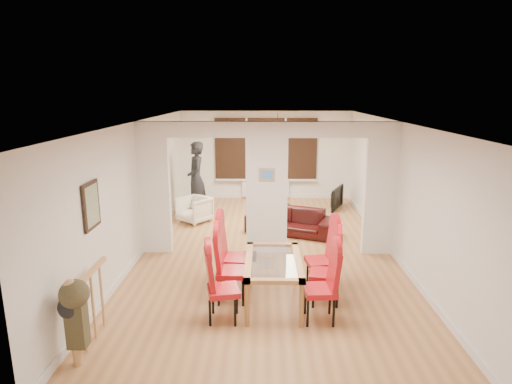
{
  "coord_description": "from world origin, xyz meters",
  "views": [
    {
      "loc": [
        -0.06,
        -8.12,
        3.15
      ],
      "look_at": [
        -0.22,
        0.6,
        1.1
      ],
      "focal_mm": 30.0,
      "sensor_mm": 36.0,
      "label": 1
    }
  ],
  "objects_px": {
    "dining_chair_lc": "(234,254)",
    "bowl": "(280,206)",
    "armchair": "(194,210)",
    "television": "(334,198)",
    "person": "(196,179)",
    "dining_table": "(273,281)",
    "coffee_table": "(271,210)",
    "sofa": "(290,221)",
    "dining_chair_ra": "(320,285)",
    "dining_chair_rb": "(324,269)",
    "bottle": "(265,199)",
    "dining_chair_rc": "(321,257)",
    "dining_chair_la": "(223,285)",
    "dining_chair_lb": "(231,267)"
  },
  "relations": [
    {
      "from": "dining_chair_ra",
      "to": "bottle",
      "type": "relative_size",
      "value": 3.94
    },
    {
      "from": "dining_chair_lc",
      "to": "sofa",
      "type": "distance_m",
      "value": 3.0
    },
    {
      "from": "dining_chair_lc",
      "to": "person",
      "type": "height_order",
      "value": "person"
    },
    {
      "from": "dining_chair_lb",
      "to": "armchair",
      "type": "height_order",
      "value": "dining_chair_lb"
    },
    {
      "from": "dining_chair_lc",
      "to": "coffee_table",
      "type": "xyz_separation_m",
      "value": [
        0.68,
        4.33,
        -0.46
      ]
    },
    {
      "from": "dining_chair_rc",
      "to": "bowl",
      "type": "height_order",
      "value": "dining_chair_rc"
    },
    {
      "from": "person",
      "to": "dining_chair_la",
      "type": "bearing_deg",
      "value": -3.41
    },
    {
      "from": "person",
      "to": "bottle",
      "type": "distance_m",
      "value": 1.88
    },
    {
      "from": "dining_chair_rc",
      "to": "coffee_table",
      "type": "xyz_separation_m",
      "value": [
        -0.72,
        4.39,
        -0.44
      ]
    },
    {
      "from": "dining_table",
      "to": "dining_chair_rc",
      "type": "height_order",
      "value": "dining_chair_rc"
    },
    {
      "from": "dining_chair_ra",
      "to": "dining_chair_rc",
      "type": "height_order",
      "value": "dining_chair_rc"
    },
    {
      "from": "person",
      "to": "television",
      "type": "height_order",
      "value": "person"
    },
    {
      "from": "armchair",
      "to": "dining_chair_rc",
      "type": "bearing_deg",
      "value": -16.03
    },
    {
      "from": "dining_chair_lb",
      "to": "sofa",
      "type": "xyz_separation_m",
      "value": [
        1.09,
        3.27,
        -0.27
      ]
    },
    {
      "from": "dining_chair_rb",
      "to": "sofa",
      "type": "bearing_deg",
      "value": 105.89
    },
    {
      "from": "dining_chair_lb",
      "to": "sofa",
      "type": "relative_size",
      "value": 0.57
    },
    {
      "from": "person",
      "to": "bowl",
      "type": "bearing_deg",
      "value": 73.08
    },
    {
      "from": "dining_table",
      "to": "television",
      "type": "distance_m",
      "value": 5.76
    },
    {
      "from": "dining_chair_rc",
      "to": "armchair",
      "type": "xyz_separation_m",
      "value": [
        -2.62,
        3.63,
        -0.24
      ]
    },
    {
      "from": "dining_chair_la",
      "to": "person",
      "type": "distance_m",
      "value": 5.46
    },
    {
      "from": "dining_chair_ra",
      "to": "sofa",
      "type": "height_order",
      "value": "dining_chair_ra"
    },
    {
      "from": "armchair",
      "to": "person",
      "type": "distance_m",
      "value": 0.93
    },
    {
      "from": "television",
      "to": "coffee_table",
      "type": "distance_m",
      "value": 1.85
    },
    {
      "from": "bottle",
      "to": "dining_chair_ra",
      "type": "bearing_deg",
      "value": -82.13
    },
    {
      "from": "dining_chair_rb",
      "to": "armchair",
      "type": "distance_m",
      "value": 4.87
    },
    {
      "from": "dining_chair_lc",
      "to": "television",
      "type": "xyz_separation_m",
      "value": [
        2.42,
        4.93,
        -0.28
      ]
    },
    {
      "from": "dining_table",
      "to": "coffee_table",
      "type": "distance_m",
      "value": 4.88
    },
    {
      "from": "dining_chair_lb",
      "to": "sofa",
      "type": "bearing_deg",
      "value": 70.9
    },
    {
      "from": "person",
      "to": "dining_chair_lc",
      "type": "bearing_deg",
      "value": 0.55
    },
    {
      "from": "dining_chair_lc",
      "to": "coffee_table",
      "type": "relative_size",
      "value": 1.16
    },
    {
      "from": "sofa",
      "to": "person",
      "type": "xyz_separation_m",
      "value": [
        -2.34,
        1.47,
        0.67
      ]
    },
    {
      "from": "bottle",
      "to": "dining_chair_la",
      "type": "bearing_deg",
      "value": -96.07
    },
    {
      "from": "armchair",
      "to": "bowl",
      "type": "relative_size",
      "value": 3.26
    },
    {
      "from": "dining_chair_rb",
      "to": "bottle",
      "type": "height_order",
      "value": "dining_chair_rb"
    },
    {
      "from": "dining_table",
      "to": "dining_chair_la",
      "type": "bearing_deg",
      "value": -143.31
    },
    {
      "from": "dining_chair_lc",
      "to": "television",
      "type": "bearing_deg",
      "value": 70.23
    },
    {
      "from": "armchair",
      "to": "television",
      "type": "distance_m",
      "value": 3.88
    },
    {
      "from": "dining_chair_lc",
      "to": "bowl",
      "type": "bearing_deg",
      "value": 84.24
    },
    {
      "from": "armchair",
      "to": "bowl",
      "type": "xyz_separation_m",
      "value": [
        2.12,
        0.65,
        -0.06
      ]
    },
    {
      "from": "dining_chair_la",
      "to": "dining_chair_ra",
      "type": "distance_m",
      "value": 1.34
    },
    {
      "from": "dining_chair_ra",
      "to": "bottle",
      "type": "xyz_separation_m",
      "value": [
        -0.76,
        5.48,
        -0.17
      ]
    },
    {
      "from": "dining_chair_ra",
      "to": "dining_chair_rb",
      "type": "height_order",
      "value": "dining_chair_rb"
    },
    {
      "from": "dining_chair_rb",
      "to": "person",
      "type": "bearing_deg",
      "value": 129.52
    },
    {
      "from": "sofa",
      "to": "dining_chair_rc",
      "type": "bearing_deg",
      "value": -62.72
    },
    {
      "from": "sofa",
      "to": "bottle",
      "type": "height_order",
      "value": "sofa"
    },
    {
      "from": "sofa",
      "to": "armchair",
      "type": "height_order",
      "value": "armchair"
    },
    {
      "from": "dining_chair_la",
      "to": "bottle",
      "type": "height_order",
      "value": "dining_chair_la"
    },
    {
      "from": "dining_chair_lc",
      "to": "dining_chair_rb",
      "type": "xyz_separation_m",
      "value": [
        1.4,
        -0.52,
        -0.03
      ]
    },
    {
      "from": "dining_chair_rb",
      "to": "sofa",
      "type": "xyz_separation_m",
      "value": [
        -0.32,
        3.31,
        -0.26
      ]
    },
    {
      "from": "coffee_table",
      "to": "dining_chair_ra",
      "type": "bearing_deg",
      "value": -83.79
    }
  ]
}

